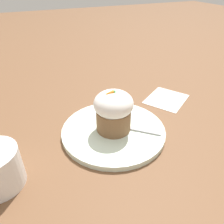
% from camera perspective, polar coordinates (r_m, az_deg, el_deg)
% --- Properties ---
extents(ground_plane, '(4.00, 4.00, 0.00)m').
position_cam_1_polar(ground_plane, '(0.53, 0.37, -5.44)').
color(ground_plane, brown).
extents(dessert_plate, '(0.25, 0.25, 0.01)m').
position_cam_1_polar(dessert_plate, '(0.53, 0.37, -4.90)').
color(dessert_plate, silver).
rests_on(dessert_plate, ground_plane).
extents(carrot_cake, '(0.09, 0.09, 0.10)m').
position_cam_1_polar(carrot_cake, '(0.50, -0.00, 0.60)').
color(carrot_cake, brown).
rests_on(carrot_cake, dessert_plate).
extents(spoon, '(0.11, 0.10, 0.01)m').
position_cam_1_polar(spoon, '(0.53, 2.89, -3.79)').
color(spoon, '#B7B7BC').
rests_on(spoon, dessert_plate).
extents(paper_napkin, '(0.16, 0.15, 0.00)m').
position_cam_1_polar(paper_napkin, '(0.69, 13.99, 3.36)').
color(paper_napkin, white).
rests_on(paper_napkin, ground_plane).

